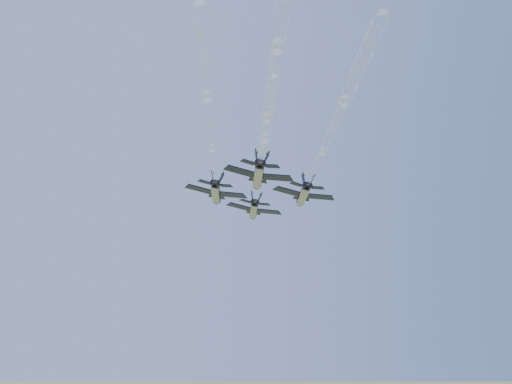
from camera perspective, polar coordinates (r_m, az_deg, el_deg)
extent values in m
cylinder|color=black|center=(127.21, -0.22, -1.77)|extent=(4.14, 12.63, 1.85)
cone|color=black|center=(134.52, -0.33, -2.46)|extent=(2.28, 2.75, 1.85)
ellipsoid|color=black|center=(130.45, -0.23, -1.85)|extent=(1.44, 2.42, 0.92)
cube|color=gray|center=(127.08, -0.26, -2.03)|extent=(3.52, 11.30, 0.66)
cube|color=black|center=(126.51, -1.64, -1.48)|extent=(5.76, 3.69, 1.10)
cube|color=yellow|center=(128.09, -1.64, -1.60)|extent=(5.26, 1.00, 1.11)
cube|color=black|center=(126.48, 1.22, -1.99)|extent=(6.20, 5.25, 1.10)
cube|color=yellow|center=(128.07, 1.18, -2.10)|extent=(4.78, 2.81, 1.11)
cube|color=black|center=(121.42, -1.04, -0.99)|extent=(2.69, 1.96, 0.55)
cube|color=black|center=(121.40, 0.80, -1.32)|extent=(2.87, 2.59, 0.55)
cube|color=black|center=(122.35, -0.39, -0.57)|extent=(0.87, 2.13, 2.45)
cube|color=black|center=(122.35, 0.35, -0.70)|extent=(1.64, 2.28, 2.24)
cylinder|color=black|center=(120.73, -0.31, -1.09)|extent=(1.39, 1.33, 1.20)
cylinder|color=black|center=(120.73, 0.08, -1.16)|extent=(1.39, 1.33, 1.20)
cylinder|color=black|center=(112.58, -4.02, -0.06)|extent=(4.14, 12.63, 1.85)
cone|color=black|center=(119.84, -3.91, -0.95)|extent=(2.28, 2.75, 1.85)
ellipsoid|color=black|center=(115.81, -3.92, -0.21)|extent=(1.44, 2.42, 0.92)
cube|color=gray|center=(112.43, -4.08, -0.36)|extent=(3.52, 11.30, 0.66)
cube|color=black|center=(112.11, -5.65, 0.27)|extent=(5.76, 3.69, 1.10)
cube|color=yellow|center=(113.68, -5.59, 0.11)|extent=(5.26, 1.00, 1.11)
cube|color=black|center=(111.63, -2.42, -0.30)|extent=(6.20, 5.25, 1.10)
cube|color=yellow|center=(113.21, -2.41, -0.45)|extent=(4.78, 2.81, 1.11)
cube|color=black|center=(106.98, -5.15, 0.91)|extent=(2.69, 1.96, 0.55)
cube|color=black|center=(106.67, -3.07, 0.54)|extent=(2.87, 2.59, 0.55)
cube|color=black|center=(107.84, -4.39, 1.37)|extent=(0.87, 2.13, 2.45)
cube|color=black|center=(107.72, -3.55, 1.23)|extent=(1.64, 2.28, 2.24)
cylinder|color=black|center=(106.18, -4.36, 0.81)|extent=(1.39, 1.33, 1.20)
cylinder|color=black|center=(106.11, -3.91, 0.73)|extent=(1.39, 1.33, 1.20)
cylinder|color=black|center=(114.23, 4.74, -0.26)|extent=(4.14, 12.63, 1.85)
cone|color=black|center=(121.45, 4.32, -1.12)|extent=(2.28, 2.75, 1.85)
ellipsoid|color=black|center=(117.45, 4.59, -0.40)|extent=(1.44, 2.42, 0.92)
cube|color=gray|center=(114.07, 4.69, -0.55)|extent=(3.52, 11.30, 0.66)
cube|color=black|center=(113.28, 3.19, 0.07)|extent=(5.76, 3.69, 1.10)
cube|color=yellow|center=(114.85, 3.12, -0.08)|extent=(5.26, 1.00, 1.11)
cube|color=black|center=(113.77, 6.36, -0.50)|extent=(6.20, 5.25, 1.10)
cube|color=yellow|center=(115.33, 6.25, -0.64)|extent=(4.78, 2.81, 1.11)
cube|color=black|center=(108.35, 4.09, 0.69)|extent=(2.69, 1.96, 0.55)
cube|color=black|center=(108.67, 6.14, 0.32)|extent=(2.87, 2.59, 0.55)
cube|color=black|center=(109.43, 4.76, 1.15)|extent=(0.87, 2.13, 2.45)
cube|color=black|center=(109.56, 5.58, 1.00)|extent=(1.64, 2.28, 2.24)
cylinder|color=black|center=(107.80, 4.93, 0.59)|extent=(1.39, 1.33, 1.20)
cylinder|color=black|center=(107.87, 5.37, 0.51)|extent=(1.39, 1.33, 1.20)
cylinder|color=black|center=(100.24, 0.24, 1.70)|extent=(4.14, 12.63, 1.85)
cone|color=black|center=(107.44, 0.08, 0.60)|extent=(2.28, 2.75, 1.85)
ellipsoid|color=black|center=(103.47, 0.22, 1.48)|extent=(1.44, 2.42, 0.92)
cube|color=gray|center=(100.07, 0.19, 1.36)|extent=(3.52, 11.30, 0.66)
cube|color=black|center=(99.56, -1.56, 2.09)|extent=(5.76, 3.69, 1.10)
cube|color=yellow|center=(101.13, -1.57, 1.88)|extent=(5.26, 1.00, 1.11)
cube|color=black|center=(99.52, 2.07, 1.44)|extent=(6.20, 5.25, 1.10)
cube|color=yellow|center=(101.09, 2.01, 1.24)|extent=(4.78, 2.81, 1.11)
cube|color=black|center=(94.56, -0.78, 2.90)|extent=(2.69, 1.96, 0.55)
cube|color=black|center=(94.53, 1.58, 2.48)|extent=(2.87, 2.59, 0.55)
cube|color=black|center=(95.56, 0.04, 3.41)|extent=(0.87, 2.13, 2.45)
cube|color=black|center=(95.55, 0.99, 3.24)|extent=(1.64, 2.28, 2.24)
cylinder|color=black|center=(93.87, 0.15, 2.80)|extent=(1.39, 1.33, 1.20)
cylinder|color=black|center=(93.86, 0.66, 2.71)|extent=(1.39, 1.33, 1.20)
cylinder|color=white|center=(111.67, 0.07, 0.02)|extent=(4.55, 19.22, 0.98)
cylinder|color=white|center=(94.09, 0.51, 2.78)|extent=(4.91, 19.29, 1.35)
cylinder|color=white|center=(76.84, 1.15, 6.78)|extent=(5.34, 19.37, 1.79)
cylinder|color=white|center=(97.17, -4.30, 2.26)|extent=(4.55, 19.22, 0.98)
cylinder|color=white|center=(79.84, -4.75, 6.01)|extent=(4.91, 19.29, 1.35)
cylinder|color=white|center=(63.04, -5.46, 11.78)|extent=(5.34, 19.37, 1.79)
cylinder|color=white|center=(98.93, 5.84, 1.99)|extent=(4.55, 19.22, 0.98)
cylinder|color=white|center=(81.77, 7.59, 5.59)|extent=(4.91, 19.29, 1.35)
cylinder|color=white|center=(65.21, 10.31, 11.03)|extent=(5.34, 19.37, 1.79)
cylinder|color=white|center=(85.01, 0.70, 4.67)|extent=(4.55, 19.22, 0.98)
cylinder|color=white|center=(68.02, 1.49, 9.69)|extent=(4.91, 19.29, 1.35)
cylinder|color=white|center=(51.91, 2.84, 17.91)|extent=(5.34, 19.37, 1.79)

